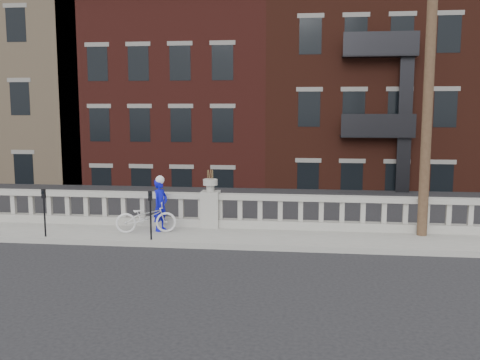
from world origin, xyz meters
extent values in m
plane|color=black|center=(0.00, 0.00, 0.00)|extent=(120.00, 120.00, 0.00)
cube|color=gray|center=(0.00, 3.00, 0.07)|extent=(32.00, 2.20, 0.15)
cube|color=gray|center=(0.00, 3.95, 0.28)|extent=(28.00, 0.34, 0.25)
cube|color=gray|center=(0.00, 3.95, 1.10)|extent=(28.00, 0.34, 0.16)
cube|color=gray|center=(0.00, 3.95, 0.70)|extent=(0.55, 0.55, 1.10)
cylinder|color=gray|center=(0.00, 3.95, 1.35)|extent=(0.24, 0.24, 0.20)
cylinder|color=gray|center=(0.00, 3.95, 1.53)|extent=(0.44, 0.44, 0.18)
cube|color=#605E59|center=(0.00, 4.30, -2.42)|extent=(36.00, 0.50, 5.15)
cube|color=black|center=(0.00, 25.95, -5.25)|extent=(80.00, 44.00, 0.50)
cube|color=#595651|center=(-2.00, 8.45, -3.00)|extent=(16.00, 7.00, 4.00)
cube|color=#431713|center=(-4.00, 19.95, 2.00)|extent=(10.00, 14.00, 14.00)
cube|color=black|center=(-4.00, 19.95, 9.15)|extent=(10.30, 14.30, 0.30)
cube|color=#39170F|center=(6.00, 19.95, 2.75)|extent=(10.00, 14.00, 15.50)
cylinder|color=#422D1E|center=(6.20, 3.60, 5.15)|extent=(0.28, 0.28, 10.00)
cylinder|color=black|center=(-4.43, 2.15, 0.70)|extent=(0.05, 0.05, 1.10)
cube|color=black|center=(-4.43, 2.15, 1.38)|extent=(0.10, 0.08, 0.26)
cube|color=black|center=(-4.43, 2.10, 1.42)|extent=(0.06, 0.01, 0.08)
cylinder|color=black|center=(-1.35, 2.15, 0.70)|extent=(0.05, 0.05, 1.10)
cube|color=black|center=(-1.35, 2.15, 1.38)|extent=(0.10, 0.08, 0.26)
cube|color=black|center=(-1.35, 2.10, 1.42)|extent=(0.06, 0.01, 0.08)
imported|color=silver|center=(-1.74, 2.96, 0.61)|extent=(1.84, 1.01, 0.92)
imported|color=#0C0EB9|center=(-1.38, 3.27, 0.92)|extent=(0.54, 0.65, 1.54)
camera|label=1|loc=(2.83, -11.87, 3.78)|focal=40.00mm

